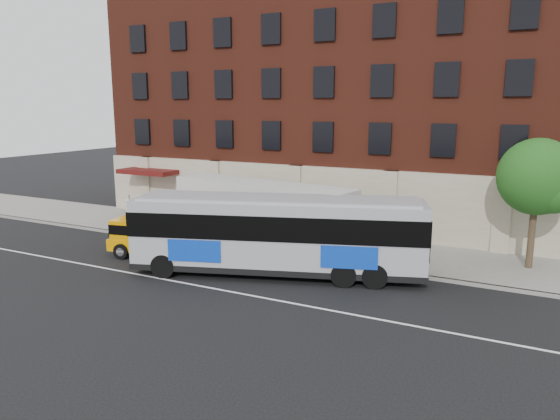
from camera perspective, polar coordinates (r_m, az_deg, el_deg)
The scene contains 10 objects.
ground at distance 23.47m, azimuth -10.85°, elevation -8.27°, with size 120.00×120.00×0.00m, color black.
sidewalk at distance 30.71m, azimuth -0.55°, elevation -3.22°, with size 60.00×6.00×0.15m, color #9C998E.
kerb at distance 28.18m, azimuth -3.38°, elevation -4.58°, with size 60.00×0.25×0.15m, color #9C998E.
lane_line at distance 23.84m, azimuth -10.11°, elevation -7.91°, with size 60.00×0.12×0.01m, color white.
building at distance 36.93m, azimuth 5.20°, elevation 10.97°, with size 30.00×12.10×15.00m.
sign_pole at distance 32.97m, azimuth -16.14°, elevation -0.20°, with size 0.30×0.20×2.50m.
street_tree at distance 27.06m, azimuth 26.35°, elevation 2.97°, with size 3.60×3.60×6.20m.
city_bus at distance 24.14m, azimuth -0.26°, elevation -2.46°, with size 13.68×6.93×3.69m.
yellow_suv at distance 28.19m, azimuth -13.65°, elevation -2.65°, with size 5.32×3.00×1.98m.
shipping_container at distance 28.77m, azimuth -2.05°, elevation -0.64°, with size 11.29×4.14×3.69m.
Camera 1 is at (13.73, -17.36, 7.80)m, focal length 33.47 mm.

